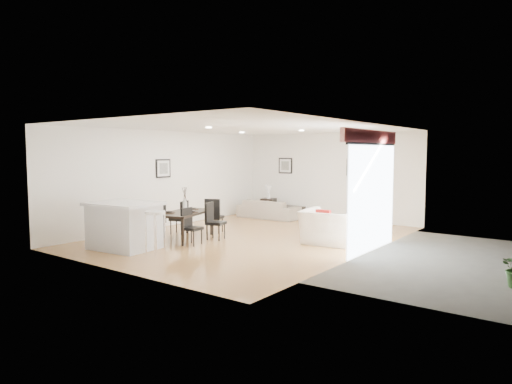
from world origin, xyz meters
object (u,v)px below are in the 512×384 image
Objects in this scene: coffee_table at (289,212)px; side_table at (268,207)px; dining_chair_enear at (190,224)px; dining_chair_wnear at (157,218)px; dining_table at (185,215)px; armchair at (330,227)px; dining_chair_head at (152,222)px; sofa at (268,209)px; dining_chair_efar at (213,219)px; dining_chair_foot at (214,214)px; bar_stool at (155,217)px; kitchen_island at (124,225)px; dining_chair_wfar at (181,216)px.

coffee_table is 1.62× the size of side_table.
dining_chair_wnear is at bearing 81.75° from dining_chair_enear.
coffee_table is at bearing 72.30° from dining_table.
armchair is 4.03m from dining_chair_head.
dining_chair_efar is at bearing 102.50° from sofa.
dining_chair_foot is (-0.54, 0.62, 0.01)m from dining_chair_efar.
bar_stool is (0.75, -1.58, 0.18)m from dining_table.
side_table is (-1.32, 4.99, -0.18)m from dining_chair_enear.
dining_chair_wnear is at bearing 43.55° from dining_chair_foot.
bar_stool reaches higher than dining_chair_enear.
sofa is 4.56m from dining_chair_enear.
side_table is 6.36m from bar_stool.
dining_chair_head reaches higher than sofa.
dining_chair_head is 5.59m from coffee_table.
armchair is 0.68× the size of dining_table.
dining_chair_enear is 0.92× the size of bar_stool.
dining_table is 1.00m from dining_chair_foot.
kitchen_island is (-3.36, -3.13, 0.12)m from armchair.
armchair is 1.35× the size of dining_chair_efar.
dining_chair_wnear is 0.81m from dining_chair_head.
kitchen_island is 1.04m from bar_stool.
armchair is 1.44× the size of dining_chair_enear.
dining_chair_enear is (1.13, -0.03, -0.04)m from dining_chair_wnear.
sofa is 5.76m from bar_stool.
dining_chair_efar is (0.57, 0.38, -0.10)m from dining_table.
kitchen_island is (-0.26, -1.58, -0.08)m from dining_table.
bar_stool reaches higher than dining_chair_wnear.
dining_chair_foot is 3.68m from side_table.
armchair is at bearing -58.89° from dining_chair_enear.
dining_chair_foot is at bearing -77.64° from side_table.
dining_chair_enear is 0.91× the size of coffee_table.
bar_stool reaches higher than armchair.
dining_chair_enear is 0.79m from dining_chair_efar.
dining_chair_wnear reaches higher than coffee_table.
dining_chair_wfar reaches higher than dining_table.
armchair is at bearing 167.38° from dining_chair_foot.
dining_chair_foot reaches higher than bar_stool.
dining_chair_head reaches higher than side_table.
dining_table is at bearing 74.20° from kitchen_island.
bar_stool is (1.13, -5.63, 0.49)m from sofa.
dining_chair_efar is 0.98× the size of bar_stool.
kitchen_island is (0.30, -1.20, 0.01)m from dining_chair_wnear.
dining_chair_wnear is 0.99× the size of dining_chair_foot.
dining_chair_head is at bearing 2.74° from dining_chair_wfar.
dining_chair_head is (-0.60, -1.37, 0.03)m from dining_chair_efar.
kitchen_island is (-0.30, -2.57, 0.01)m from dining_chair_foot.
kitchen_island is (-0.32, -6.16, 0.33)m from coffee_table.
sofa is at bearing -41.76° from armchair.
dining_table is 1.12× the size of kitchen_island.
sofa is at bearing -54.79° from side_table.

